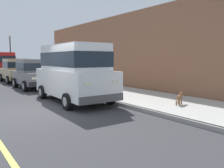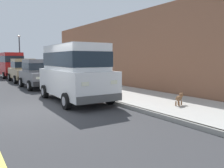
% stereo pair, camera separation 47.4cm
% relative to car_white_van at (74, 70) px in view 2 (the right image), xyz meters
% --- Properties ---
extents(ground_plane, '(80.00, 80.00, 0.00)m').
position_rel_car_white_van_xyz_m(ground_plane, '(-2.13, -0.81, -1.39)').
color(ground_plane, '#38383A').
extents(curb, '(0.16, 64.00, 0.14)m').
position_rel_car_white_van_xyz_m(curb, '(1.07, -0.81, -1.32)').
color(curb, gray).
rests_on(curb, ground).
extents(sidewalk, '(3.60, 64.00, 0.14)m').
position_rel_car_white_van_xyz_m(sidewalk, '(2.87, -0.81, -1.32)').
color(sidewalk, '#B7B5AD').
rests_on(sidewalk, ground).
extents(car_white_van, '(2.25, 4.96, 2.52)m').
position_rel_car_white_van_xyz_m(car_white_van, '(0.00, 0.00, 0.00)').
color(car_white_van, white).
rests_on(car_white_van, ground).
extents(car_grey_hatchback, '(1.96, 3.80, 1.88)m').
position_rel_car_white_van_xyz_m(car_grey_hatchback, '(-0.04, 5.68, -0.42)').
color(car_grey_hatchback, slate).
rests_on(car_grey_hatchback, ground).
extents(car_tan_sedan, '(2.10, 4.63, 1.92)m').
position_rel_car_white_van_xyz_m(car_tan_sedan, '(0.10, 10.52, -0.41)').
color(car_tan_sedan, tan).
rests_on(car_tan_sedan, ground).
extents(car_red_van, '(2.24, 4.95, 2.52)m').
position_rel_car_white_van_xyz_m(car_red_van, '(0.04, 15.86, 0.00)').
color(car_red_van, red).
rests_on(car_red_van, ground).
extents(dog_brown, '(0.72, 0.37, 0.49)m').
position_rel_car_white_van_xyz_m(dog_brown, '(2.64, -3.73, -0.97)').
color(dog_brown, brown).
rests_on(dog_brown, sidewalk).
extents(fire_hydrant, '(0.34, 0.24, 0.72)m').
position_rel_car_white_van_xyz_m(fire_hydrant, '(1.52, 0.11, -0.92)').
color(fire_hydrant, red).
rests_on(fire_hydrant, sidewalk).
extents(street_lamp, '(0.36, 0.36, 4.42)m').
position_rel_car_white_van_xyz_m(street_lamp, '(1.42, 18.12, 1.51)').
color(street_lamp, '#2D2D33').
rests_on(street_lamp, sidewalk).
extents(building_facade, '(0.50, 20.00, 4.76)m').
position_rel_car_white_van_xyz_m(building_facade, '(4.97, 3.60, 0.98)').
color(building_facade, '#8C5B42').
rests_on(building_facade, ground).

